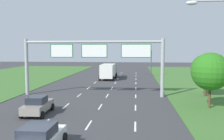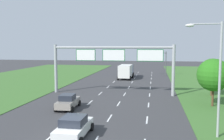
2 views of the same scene
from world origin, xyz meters
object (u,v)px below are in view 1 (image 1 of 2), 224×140
Objects in this scene: car_mid_lane at (38,105)px; roadside_tree_far at (206,69)px; traffic_light_mast at (142,58)px; sign_gantry at (95,55)px; roadside_tree_mid at (210,72)px; car_near_red at (39,139)px; box_truck at (109,71)px; street_lamp at (224,60)px.

car_mid_lane is 19.82m from roadside_tree_far.
roadside_tree_far is (7.10, -22.88, -0.50)m from traffic_light_mast.
roadside_tree_mid is at bearing -24.60° from sign_gantry.
sign_gantry is at bearing 65.92° from car_mid_lane.
car_near_red is 0.54× the size of box_truck.
box_truck is at bearing 118.01° from roadside_tree_mid.
roadside_tree_mid reaches higher than roadside_tree_far.
car_mid_lane is at bearing -111.33° from sign_gantry.
car_near_red is 34.92m from box_truck.
box_truck reaches higher than car_near_red.
roadside_tree_mid is (2.20, 10.02, -1.50)m from street_lamp.
car_near_red is 17.69m from sign_gantry.
street_lamp is at bearing -72.00° from box_truck.
traffic_light_mast reaches higher than car_near_red.
car_near_red is 0.83× the size of roadside_tree_far.
car_near_red is at bearing -136.56° from roadside_tree_mid.
car_mid_lane is 34.45m from traffic_light_mast.
street_lamp is at bearing 9.05° from car_near_red.
sign_gantry is (3.59, 9.20, 4.17)m from car_mid_lane.
traffic_light_mast is at bearing 75.27° from sign_gantry.
sign_gantry reaches higher than car_near_red.
traffic_light_mast is (6.53, 5.97, 2.26)m from box_truck.
roadside_tree_far is at bearing -50.11° from box_truck.
box_truck is at bearing 90.99° from sign_gantry.
traffic_light_mast is 1.09× the size of roadside_tree_far.
traffic_light_mast is at bearing 43.45° from box_truck.
box_truck is 1.43× the size of traffic_light_mast.
sign_gantry is at bearing -88.00° from box_truck.
car_near_red is at bearing -90.91° from sign_gantry.
car_mid_lane is 0.74× the size of traffic_light_mast.
car_near_red is at bearing -170.74° from street_lamp.
sign_gantry is (0.27, 17.19, 4.16)m from car_near_red.
roadside_tree_mid is at bearing 77.65° from street_lamp.
box_truck is 26.39m from roadside_tree_mid.
street_lamp is 16.80m from roadside_tree_far.
roadside_tree_far is at bearing 3.47° from sign_gantry.
street_lamp reaches higher than roadside_tree_far.
street_lamp reaches higher than car_mid_lane.
traffic_light_mast is 39.42m from street_lamp.
box_truck is 1.48× the size of roadside_tree_mid.
car_mid_lane is at bearing -149.40° from roadside_tree_far.
car_near_red is 0.25× the size of sign_gantry.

